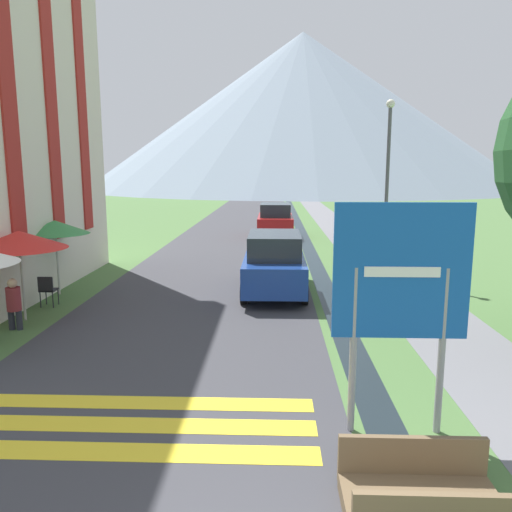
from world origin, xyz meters
TOP-DOWN VIEW (x-y plane):
  - ground_plane at (0.00, 20.00)m, footprint 160.00×160.00m
  - road at (-2.50, 30.00)m, footprint 6.40×60.00m
  - footpath at (3.60, 30.00)m, footprint 2.20×60.00m
  - drainage_channel at (1.20, 30.00)m, footprint 0.60×60.00m
  - crosswalk_marking at (-2.50, 3.75)m, footprint 5.44×1.84m
  - mountain_distant at (4.66, 94.07)m, footprint 79.89×79.89m
  - road_sign at (1.30, 3.72)m, footprint 1.84×0.11m
  - footbridge at (1.20, 1.92)m, footprint 1.70×1.10m
  - parked_car_near at (-0.40, 11.72)m, footprint 1.86×4.34m
  - parked_car_far at (-0.36, 24.38)m, footprint 1.98×4.11m
  - cafe_chair_far_left at (-6.49, 9.92)m, footprint 0.40×0.40m
  - cafe_umbrella_middle_red at (-6.53, 8.72)m, footprint 2.24×2.24m
  - cafe_umbrella_rear_green at (-6.78, 11.30)m, footprint 1.94×1.94m
  - person_seated_near at (-6.38, 7.99)m, footprint 0.32×0.32m
  - streetlamp at (3.34, 14.04)m, footprint 0.28×0.28m

SIDE VIEW (x-z plane):
  - ground_plane at x=0.00m, z-range 0.00..0.00m
  - drainage_channel at x=1.20m, z-range 0.00..0.00m
  - road at x=-2.50m, z-range 0.00..0.01m
  - footpath at x=3.60m, z-range 0.00..0.01m
  - crosswalk_marking at x=-2.50m, z-range 0.00..0.01m
  - footbridge at x=1.20m, z-range -0.10..0.55m
  - cafe_chair_far_left at x=-6.49m, z-range 0.09..0.94m
  - person_seated_near at x=-6.38m, z-range 0.07..1.28m
  - parked_car_near at x=-0.40m, z-range 0.00..1.82m
  - parked_car_far at x=-0.36m, z-range 0.00..1.82m
  - cafe_umbrella_middle_red at x=-6.53m, z-range 0.89..3.11m
  - cafe_umbrella_rear_green at x=-6.78m, z-range 0.90..3.10m
  - road_sign at x=1.30m, z-range 0.45..3.70m
  - streetlamp at x=3.34m, z-range 0.50..6.40m
  - mountain_distant at x=4.66m, z-range 0.00..28.38m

